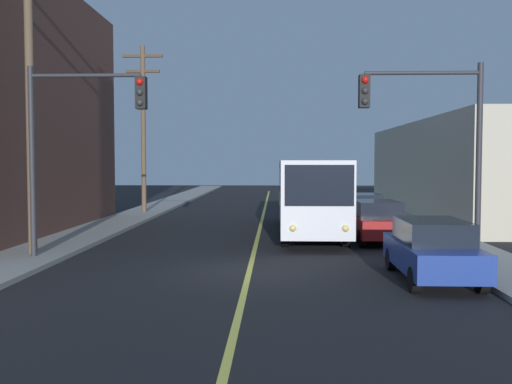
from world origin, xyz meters
TOP-DOWN VIEW (x-y plane):
  - ground_plane at (0.00, 0.00)m, footprint 120.00×120.00m
  - sidewalk_left at (-7.25, 10.00)m, footprint 2.50×90.00m
  - sidewalk_right at (7.25, 10.00)m, footprint 2.50×90.00m
  - lane_stripe_center at (0.00, 15.00)m, footprint 0.16×60.00m
  - building_right_warehouse at (14.49, 17.96)m, footprint 12.00×23.16m
  - city_bus at (2.20, 9.04)m, footprint 2.62×12.17m
  - parked_car_blue at (4.90, -1.21)m, footprint 1.84×4.41m
  - parked_car_red at (4.70, 6.27)m, footprint 1.89×4.43m
  - parked_car_white at (4.86, 11.08)m, footprint 1.88×4.43m
  - utility_pole_near at (-7.25, 2.12)m, footprint 2.40×0.28m
  - utility_pole_mid at (-7.15, 17.84)m, footprint 2.40×0.28m
  - traffic_signal_left_corner at (-5.41, 1.47)m, footprint 3.75×0.48m
  - traffic_signal_right_corner at (5.41, 1.31)m, footprint 3.75×0.48m
  - fire_hydrant at (6.85, 3.86)m, footprint 0.44×0.26m

SIDE VIEW (x-z plane):
  - ground_plane at x=0.00m, z-range 0.00..0.00m
  - lane_stripe_center at x=0.00m, z-range 0.00..0.01m
  - sidewalk_left at x=-7.25m, z-range 0.00..0.15m
  - sidewalk_right at x=7.25m, z-range 0.00..0.15m
  - fire_hydrant at x=6.85m, z-range 0.16..1.00m
  - parked_car_blue at x=4.90m, z-range 0.03..1.65m
  - parked_car_red at x=4.70m, z-range 0.03..1.65m
  - parked_car_white at x=4.86m, z-range 0.03..1.65m
  - city_bus at x=2.20m, z-range 0.22..3.42m
  - building_right_warehouse at x=14.49m, z-range 0.00..5.40m
  - traffic_signal_left_corner at x=-5.41m, z-range 1.30..7.30m
  - traffic_signal_right_corner at x=5.41m, z-range 1.30..7.30m
  - utility_pole_mid at x=-7.15m, z-range 0.65..10.49m
  - utility_pole_near at x=-7.25m, z-range 0.66..11.16m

